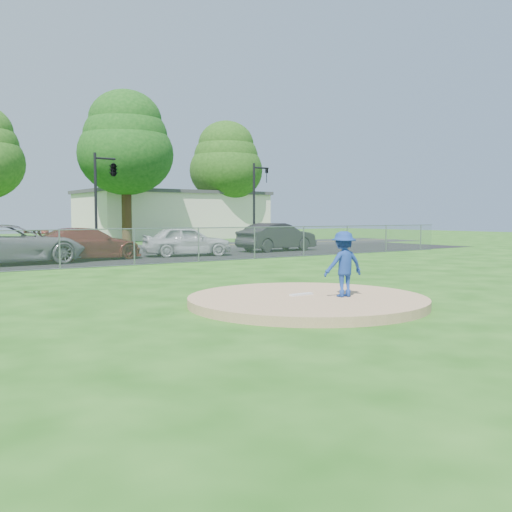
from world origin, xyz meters
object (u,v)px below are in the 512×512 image
(traffic_signal_center, at_px, (112,171))
(parked_car_darkred, at_px, (87,244))
(tree_far_right, at_px, (226,161))
(commercial_building, at_px, (173,215))
(pitcher, at_px, (344,264))
(parked_car_pearl, at_px, (187,241))
(parked_car_charcoal, at_px, (277,237))
(parked_car_gray, at_px, (11,244))
(traffic_signal_right, at_px, (257,196))
(tree_right, at_px, (126,142))

(traffic_signal_center, distance_m, parked_car_darkred, 8.16)
(tree_far_right, bearing_deg, commercial_building, 143.13)
(traffic_signal_center, bearing_deg, pitcher, -98.44)
(traffic_signal_center, relative_size, parked_car_pearl, 1.26)
(commercial_building, distance_m, traffic_signal_center, 20.17)
(tree_far_right, relative_size, pitcher, 7.29)
(tree_far_right, relative_size, traffic_signal_center, 1.92)
(pitcher, bearing_deg, parked_car_charcoal, -112.95)
(parked_car_pearl, bearing_deg, parked_car_darkred, 103.93)
(pitcher, distance_m, parked_car_gray, 16.32)
(commercial_building, height_order, parked_car_pearl, commercial_building)
(traffic_signal_right, bearing_deg, tree_far_right, 66.09)
(tree_far_right, height_order, pitcher, tree_far_right)
(parked_car_darkred, bearing_deg, pitcher, 171.20)
(tree_right, distance_m, tree_far_right, 11.42)
(parked_car_charcoal, bearing_deg, commercial_building, -17.02)
(traffic_signal_center, bearing_deg, tree_far_right, 39.04)
(pitcher, relative_size, parked_car_gray, 0.25)
(traffic_signal_right, bearing_deg, parked_car_pearl, -144.50)
(tree_right, relative_size, parked_car_darkred, 2.28)
(traffic_signal_center, height_order, parked_car_darkred, traffic_signal_center)
(tree_right, height_order, parked_car_darkred, tree_right)
(tree_far_right, distance_m, traffic_signal_right, 14.69)
(traffic_signal_center, distance_m, parked_car_charcoal, 10.27)
(commercial_building, xyz_separation_m, parked_car_gray, (-18.99, -22.60, -1.32))
(pitcher, distance_m, parked_car_charcoal, 20.08)
(traffic_signal_right, height_order, parked_car_pearl, traffic_signal_right)
(tree_right, relative_size, parked_car_charcoal, 2.38)
(tree_far_right, xyz_separation_m, parked_car_charcoal, (-8.39, -18.71, -6.25))
(parked_car_darkred, bearing_deg, tree_far_right, -55.45)
(traffic_signal_center, bearing_deg, parked_car_charcoal, -36.74)
(tree_right, distance_m, parked_car_charcoal, 17.33)
(traffic_signal_center, height_order, parked_car_pearl, traffic_signal_center)
(tree_right, bearing_deg, parked_car_charcoal, -80.56)
(parked_car_darkred, xyz_separation_m, parked_car_charcoal, (11.27, 0.51, 0.06))
(parked_car_gray, distance_m, parked_car_charcoal, 14.63)
(parked_car_darkred, relative_size, parked_car_charcoal, 1.05)
(tree_far_right, xyz_separation_m, traffic_signal_center, (-16.03, -13.00, -2.45))
(tree_far_right, bearing_deg, parked_car_charcoal, -114.15)
(parked_car_pearl, distance_m, parked_car_charcoal, 6.22)
(commercial_building, bearing_deg, parked_car_gray, -130.04)
(parked_car_pearl, bearing_deg, traffic_signal_center, 27.76)
(pitcher, relative_size, parked_car_charcoal, 0.30)
(parked_car_pearl, bearing_deg, tree_right, 2.34)
(commercial_building, xyz_separation_m, tree_right, (-7.00, -6.00, 5.49))
(commercial_building, bearing_deg, pitcher, -111.76)
(traffic_signal_right, relative_size, parked_car_gray, 0.94)
(tree_right, distance_m, parked_car_darkred, 19.63)
(commercial_building, distance_m, tree_far_right, 7.00)
(traffic_signal_right, xyz_separation_m, parked_car_darkred, (-13.89, -6.21, -2.61))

